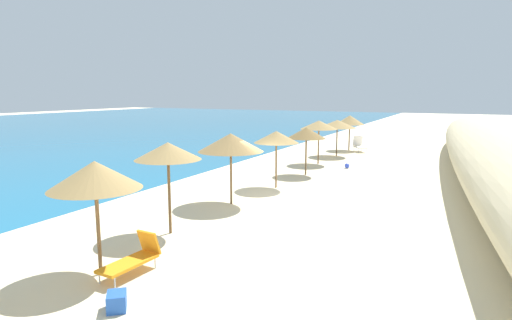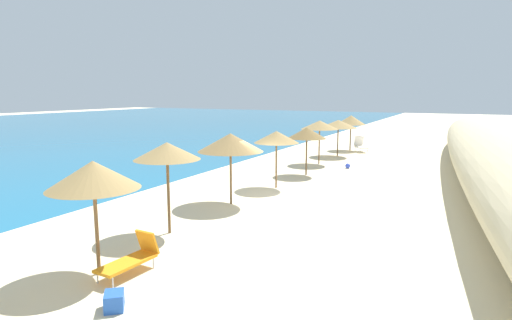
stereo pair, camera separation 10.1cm
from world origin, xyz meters
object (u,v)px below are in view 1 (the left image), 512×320
Objects in this scene: beach_umbrella_3 at (168,151)px; beach_umbrella_4 at (231,143)px; beach_umbrella_2 at (95,175)px; beach_umbrella_8 at (337,124)px; beach_ball at (347,166)px; lounge_chair_0 at (359,145)px; beach_umbrella_6 at (306,133)px; cooler_box at (117,301)px; beach_umbrella_5 at (276,137)px; beach_umbrella_9 at (350,120)px; lounge_chair_1 at (134,258)px; beach_umbrella_7 at (319,125)px.

beach_umbrella_4 is at bearing 0.79° from beach_umbrella_3.
beach_umbrella_8 is (21.31, 0.27, -0.22)m from beach_umbrella_2.
beach_umbrella_3 is at bearing 171.83° from beach_ball.
lounge_chair_0 reaches higher than beach_ball.
beach_umbrella_6 reaches higher than beach_umbrella_8.
beach_umbrella_8 is 3.52m from lounge_chair_0.
lounge_chair_0 reaches higher than cooler_box.
beach_umbrella_3 is 3.90m from beach_umbrella_4.
beach_umbrella_2 is 2.96m from cooler_box.
beach_umbrella_5 is 3.52m from beach_umbrella_6.
beach_umbrella_4 is 17.60m from beach_umbrella_9.
beach_umbrella_9 is (21.50, -0.11, -0.29)m from beach_umbrella_3.
beach_umbrella_8 is (10.81, 0.24, -0.13)m from beach_umbrella_5.
lounge_chair_0 is at bearing -2.67° from beach_umbrella_3.
beach_umbrella_3 is (3.18, 0.38, 0.14)m from beach_umbrella_2.
beach_umbrella_5 is (10.50, 0.03, -0.09)m from beach_umbrella_2.
cooler_box reaches higher than beach_ball.
beach_umbrella_4 is at bearing -77.03° from lounge_chair_1.
beach_umbrella_3 is 9.87× the size of beach_ball.
cooler_box is at bearing -124.73° from beach_umbrella_2.
beach_umbrella_5 reaches higher than beach_umbrella_6.
lounge_chair_0 is (17.19, -1.04, -1.94)m from beach_umbrella_4.
beach_umbrella_7 reaches higher than cooler_box.
beach_umbrella_4 is at bearing 173.36° from beach_umbrella_5.
beach_umbrella_7 reaches higher than beach_umbrella_8.
beach_umbrella_9 is at bearing 2.17° from beach_umbrella_6.
beach_umbrella_3 is 14.47m from beach_umbrella_7.
beach_umbrella_4 reaches higher than beach_umbrella_7.
beach_umbrella_6 is 0.96× the size of beach_umbrella_9.
beach_umbrella_6 is at bearing -177.83° from beach_umbrella_9.
beach_umbrella_3 is 14.09m from beach_ball.
beach_umbrella_3 is at bearing -179.21° from beach_umbrella_4.
beach_umbrella_2 is 1.71× the size of lounge_chair_1.
beach_umbrella_6 is at bearing 56.16° from lounge_chair_0.
lounge_chair_0 is (21.08, -0.98, -2.08)m from beach_umbrella_3.
beach_umbrella_7 is at bearing 178.40° from beach_umbrella_8.
lounge_chair_1 is 3.48× the size of cooler_box.
beach_umbrella_9 reaches higher than cooler_box.
beach_umbrella_2 is 0.97× the size of beach_umbrella_3.
beach_ball is (-4.39, -1.87, -2.05)m from beach_umbrella_8.
beach_umbrella_2 is 7.08m from beach_umbrella_4.
beach_umbrella_7 is at bearing 0.00° from beach_umbrella_3.
lounge_chair_1 is 16.55m from beach_ball.
beach_umbrella_7 is 1.01× the size of beach_umbrella_9.
beach_umbrella_9 is 24.37m from lounge_chair_1.
lounge_chair_0 is at bearing -2.65° from beach_umbrella_5.
beach_umbrella_4 is at bearing 179.37° from beach_umbrella_8.
beach_umbrella_2 is 10.50m from beach_umbrella_5.
beach_umbrella_3 reaches higher than cooler_box.
beach_umbrella_4 is 17.33m from lounge_chair_0.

